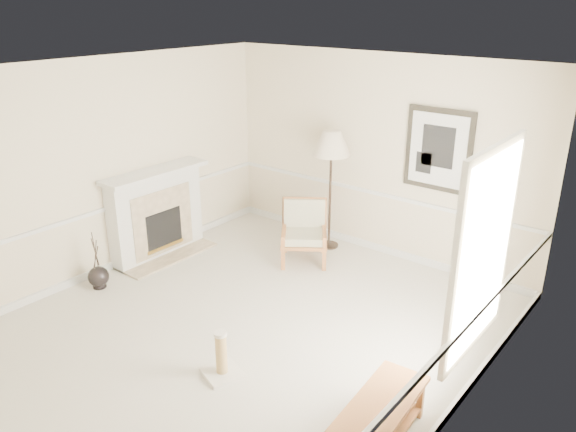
# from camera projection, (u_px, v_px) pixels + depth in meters

# --- Properties ---
(ground) EXTENTS (5.50, 5.50, 0.00)m
(ground) POSITION_uv_depth(u_px,v_px,m) (249.00, 324.00, 6.59)
(ground) COLOR silver
(ground) RESTS_ON ground
(room) EXTENTS (5.04, 5.54, 2.92)m
(room) POSITION_uv_depth(u_px,v_px,m) (260.00, 172.00, 5.88)
(room) COLOR beige
(room) RESTS_ON ground
(fireplace) EXTENTS (0.64, 1.64, 1.31)m
(fireplace) POSITION_uv_depth(u_px,v_px,m) (157.00, 214.00, 8.15)
(fireplace) COLOR white
(fireplace) RESTS_ON ground
(floor_vase) EXTENTS (0.27, 0.27, 0.80)m
(floor_vase) POSITION_uv_depth(u_px,v_px,m) (99.00, 277.00, 7.37)
(floor_vase) COLOR black
(floor_vase) RESTS_ON ground
(armchair) EXTENTS (0.94, 0.95, 0.87)m
(armchair) POSITION_uv_depth(u_px,v_px,m) (304.00, 229.00, 8.08)
(armchair) COLOR #915F2F
(armchair) RESTS_ON ground
(floor_lamp) EXTENTS (0.65, 0.65, 1.81)m
(floor_lamp) POSITION_uv_depth(u_px,v_px,m) (331.00, 146.00, 8.07)
(floor_lamp) COLOR black
(floor_lamp) RESTS_ON ground
(bench) EXTENTS (0.56, 1.51, 0.42)m
(bench) POSITION_uv_depth(u_px,v_px,m) (370.00, 429.00, 4.59)
(bench) COLOR #915F2F
(bench) RESTS_ON ground
(scratching_post) EXTENTS (0.45, 0.45, 0.51)m
(scratching_post) POSITION_uv_depth(u_px,v_px,m) (222.00, 362.00, 5.64)
(scratching_post) COLOR white
(scratching_post) RESTS_ON ground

